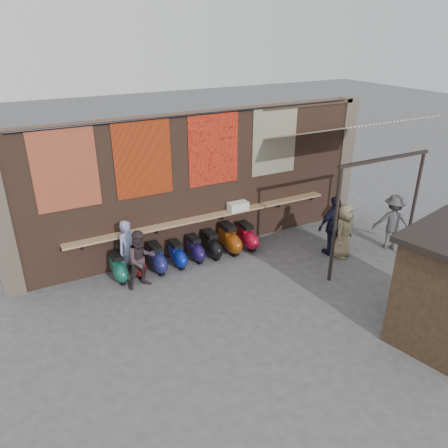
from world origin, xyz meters
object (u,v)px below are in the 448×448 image
(scooter_stool_7, at_px, (247,236))
(diner_right, at_px, (141,260))
(scooter_stool_5, at_px, (211,245))
(shopper_grey, at_px, (393,222))
(shelf_box, at_px, (238,206))
(shopper_navy, at_px, (334,226))
(scooter_stool_4, at_px, (195,249))
(scooter_stool_6, at_px, (229,239))
(diner_left, at_px, (129,250))
(shopper_tan, at_px, (344,231))
(scooter_stool_1, at_px, (137,262))
(scooter_stool_3, at_px, (177,254))
(scooter_stool_0, at_px, (118,267))
(scooter_stool_2, at_px, (157,258))

(scooter_stool_7, xyz_separation_m, diner_right, (-3.40, -0.56, 0.39))
(scooter_stool_5, height_order, shopper_grey, shopper_grey)
(shelf_box, xyz_separation_m, shopper_navy, (2.13, -1.79, -0.36))
(shelf_box, distance_m, scooter_stool_7, 0.93)
(scooter_stool_4, distance_m, shopper_navy, 4.00)
(scooter_stool_6, bearing_deg, diner_left, 179.88)
(scooter_stool_5, bearing_deg, shopper_tan, -27.58)
(scooter_stool_1, xyz_separation_m, shopper_tan, (5.50, -1.78, 0.44))
(scooter_stool_3, relative_size, shopper_tan, 0.46)
(scooter_stool_1, xyz_separation_m, scooter_stool_5, (2.19, -0.05, 0.02))
(shopper_grey, bearing_deg, shopper_tan, 32.51)
(scooter_stool_4, relative_size, diner_right, 0.48)
(diner_left, bearing_deg, scooter_stool_0, 164.64)
(scooter_stool_0, relative_size, scooter_stool_1, 1.04)
(scooter_stool_5, distance_m, scooter_stool_6, 0.58)
(scooter_stool_4, xyz_separation_m, shopper_navy, (3.67, -1.51, 0.54))
(diner_right, bearing_deg, shelf_box, 10.16)
(scooter_stool_3, relative_size, diner_left, 0.46)
(shelf_box, bearing_deg, shopper_grey, -30.58)
(scooter_stool_3, relative_size, shopper_navy, 0.41)
(diner_left, bearing_deg, scooter_stool_1, -4.31)
(shelf_box, bearing_deg, shopper_tan, -41.89)
(scooter_stool_4, bearing_deg, diner_right, -160.37)
(scooter_stool_4, relative_size, scooter_stool_5, 0.93)
(scooter_stool_0, distance_m, shopper_tan, 6.26)
(shopper_grey, bearing_deg, scooter_stool_3, 23.83)
(scooter_stool_0, distance_m, scooter_stool_3, 1.63)
(scooter_stool_2, xyz_separation_m, shopper_navy, (4.83, -1.44, 0.50))
(scooter_stool_0, xyz_separation_m, scooter_stool_3, (1.63, -0.03, -0.02))
(scooter_stool_5, xyz_separation_m, shopper_grey, (4.95, -2.00, 0.46))
(scooter_stool_3, height_order, diner_right, diner_right)
(scooter_stool_4, bearing_deg, shopper_navy, -22.38)
(scooter_stool_6, bearing_deg, scooter_stool_0, -179.88)
(scooter_stool_4, height_order, shopper_navy, shopper_navy)
(diner_left, relative_size, shopper_navy, 0.90)
(scooter_stool_2, distance_m, shopper_grey, 6.91)
(scooter_stool_7, bearing_deg, shopper_grey, -27.51)
(scooter_stool_1, relative_size, scooter_stool_5, 0.95)
(diner_right, bearing_deg, shopper_tan, -16.77)
(scooter_stool_1, height_order, shopper_tan, shopper_tan)
(scooter_stool_4, relative_size, scooter_stool_6, 0.83)
(shelf_box, bearing_deg, shopper_navy, -39.97)
(diner_right, height_order, shopper_tan, shopper_tan)
(shelf_box, distance_m, scooter_stool_4, 1.80)
(scooter_stool_7, height_order, shopper_navy, shopper_navy)
(scooter_stool_2, distance_m, shopper_navy, 5.07)
(scooter_stool_1, xyz_separation_m, scooter_stool_7, (3.35, -0.08, 0.03))
(shelf_box, bearing_deg, scooter_stool_0, -175.21)
(scooter_stool_2, bearing_deg, shopper_navy, -16.65)
(scooter_stool_0, distance_m, scooter_stool_1, 0.50)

